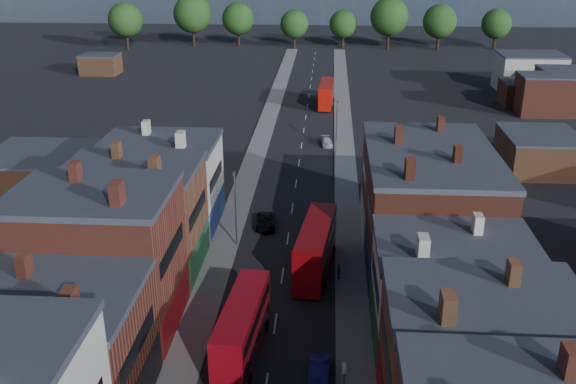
# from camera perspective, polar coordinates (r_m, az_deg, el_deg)

# --- Properties ---
(pavement_west) EXTENTS (3.00, 200.00, 0.12)m
(pavement_west) POSITION_cam_1_polar(r_m,az_deg,el_deg) (85.30, -3.58, 1.37)
(pavement_west) COLOR gray
(pavement_west) RESTS_ON ground
(pavement_east) EXTENTS (3.00, 200.00, 0.12)m
(pavement_east) POSITION_cam_1_polar(r_m,az_deg,el_deg) (84.68, 5.18, 1.17)
(pavement_east) COLOR gray
(pavement_east) RESTS_ON ground
(lamp_post_2) EXTENTS (0.25, 0.70, 8.12)m
(lamp_post_2) POSITION_cam_1_polar(r_m,az_deg,el_deg) (65.02, -4.71, -1.06)
(lamp_post_2) COLOR slate
(lamp_post_2) RESTS_ON ground
(lamp_post_3) EXTENTS (0.25, 0.70, 8.12)m
(lamp_post_3) POSITION_cam_1_polar(r_m,az_deg,el_deg) (92.68, 4.36, 6.08)
(lamp_post_3) COLOR slate
(lamp_post_3) RESTS_ON ground
(bus_0) EXTENTS (3.34, 10.71, 4.55)m
(bus_0) POSITION_cam_1_polar(r_m,az_deg,el_deg) (49.68, -4.10, -11.92)
(bus_0) COLOR #B80A18
(bus_0) RESTS_ON ground
(bus_1) EXTENTS (3.90, 11.47, 4.85)m
(bus_1) POSITION_cam_1_polar(r_m,az_deg,el_deg) (60.74, 2.48, -4.93)
(bus_1) COLOR #A5090E
(bus_1) RESTS_ON ground
(bus_2) EXTENTS (3.02, 10.51, 4.49)m
(bus_2) POSITION_cam_1_polar(r_m,az_deg,el_deg) (120.31, 3.44, 8.73)
(bus_2) COLOR #B81408
(bus_2) RESTS_ON ground
(car_1) EXTENTS (1.76, 4.25, 1.37)m
(car_1) POSITION_cam_1_polar(r_m,az_deg,el_deg) (48.26, 2.81, -15.65)
(car_1) COLOR navy
(car_1) RESTS_ON ground
(car_2) EXTENTS (2.53, 4.74, 1.27)m
(car_2) POSITION_cam_1_polar(r_m,az_deg,el_deg) (70.68, -2.03, -2.64)
(car_2) COLOR black
(car_2) RESTS_ON ground
(car_3) EXTENTS (2.05, 3.98, 1.10)m
(car_3) POSITION_cam_1_polar(r_m,az_deg,el_deg) (98.05, 3.46, 4.47)
(car_3) COLOR silver
(car_3) RESTS_ON ground
(ped_3) EXTENTS (0.46, 0.92, 1.53)m
(ped_3) POSITION_cam_1_polar(r_m,az_deg,el_deg) (60.33, 4.53, -7.05)
(ped_3) COLOR #58534C
(ped_3) RESTS_ON pavement_east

